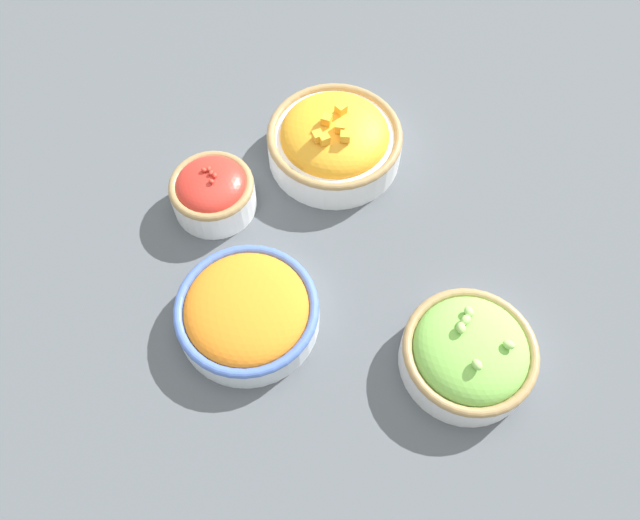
% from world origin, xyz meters
% --- Properties ---
extents(ground_plane, '(3.00, 3.00, 0.00)m').
position_xyz_m(ground_plane, '(0.00, 0.00, 0.00)').
color(ground_plane, '#4C5156').
extents(bowl_lettuce, '(0.16, 0.16, 0.08)m').
position_xyz_m(bowl_lettuce, '(0.19, 0.11, 0.03)').
color(bowl_lettuce, white).
rests_on(bowl_lettuce, ground_plane).
extents(bowl_carrots, '(0.18, 0.18, 0.06)m').
position_xyz_m(bowl_carrots, '(0.03, -0.11, 0.03)').
color(bowl_carrots, silver).
rests_on(bowl_carrots, ground_plane).
extents(bowl_squash, '(0.19, 0.19, 0.09)m').
position_xyz_m(bowl_squash, '(-0.16, 0.10, 0.04)').
color(bowl_squash, white).
rests_on(bowl_squash, ground_plane).
extents(bowl_cherry_tomatoes, '(0.11, 0.11, 0.07)m').
position_xyz_m(bowl_cherry_tomatoes, '(-0.15, -0.09, 0.03)').
color(bowl_cherry_tomatoes, white).
rests_on(bowl_cherry_tomatoes, ground_plane).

